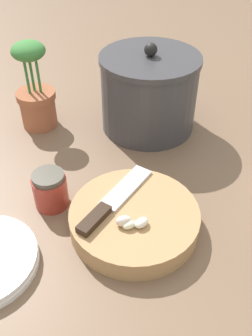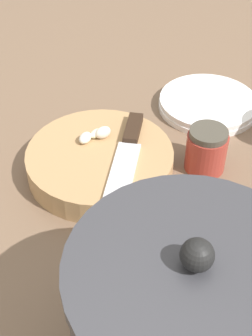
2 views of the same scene
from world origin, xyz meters
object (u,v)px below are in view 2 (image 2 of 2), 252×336
garlic_cloves (96,134)px  stock_pot (186,322)px  chef_knife (128,150)px  cutting_board (100,161)px  honey_jar (206,150)px  plate_stack (208,104)px

garlic_cloves → stock_pot: bearing=62.1°
chef_knife → garlic_cloves: 0.06m
cutting_board → honey_jar: bearing=138.6°
chef_knife → plate_stack: 0.23m
honey_jar → plate_stack: bearing=-144.1°
garlic_cloves → cutting_board: bearing=58.1°
cutting_board → chef_knife: bearing=134.8°
cutting_board → stock_pot: bearing=62.5°
plate_stack → honey_jar: bearing=35.9°
chef_knife → stock_pot: bearing=109.5°
plate_stack → honey_jar: honey_jar is taller
garlic_cloves → plate_stack: (-0.23, 0.04, -0.04)m
cutting_board → garlic_cloves: size_ratio=4.02×
stock_pot → garlic_cloves: bearing=-117.9°
stock_pot → cutting_board: bearing=-117.5°
cutting_board → chef_knife: (-0.03, 0.03, 0.02)m
garlic_cloves → honey_jar: 0.17m
chef_knife → plate_stack: size_ratio=0.97×
honey_jar → chef_knife: bearing=-40.1°
honey_jar → stock_pot: (0.27, 0.18, 0.05)m
chef_knife → honey_jar: bearing=-165.7°
stock_pot → chef_knife: bearing=-124.9°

